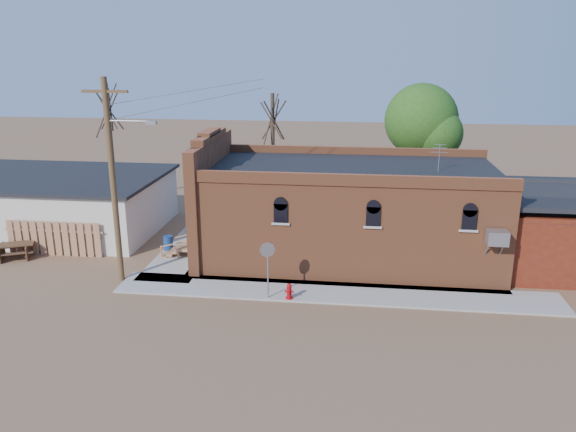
# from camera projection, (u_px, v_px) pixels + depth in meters

# --- Properties ---
(ground) EXTENTS (120.00, 120.00, 0.00)m
(ground) POSITION_uv_depth(u_px,v_px,m) (298.00, 301.00, 23.40)
(ground) COLOR brown
(ground) RESTS_ON ground
(sidewalk_south) EXTENTS (19.00, 2.20, 0.08)m
(sidewalk_south) POSITION_uv_depth(u_px,v_px,m) (335.00, 293.00, 24.06)
(sidewalk_south) COLOR #9E9991
(sidewalk_south) RESTS_ON ground
(sidewalk_west) EXTENTS (2.60, 10.00, 0.08)m
(sidewalk_west) POSITION_uv_depth(u_px,v_px,m) (193.00, 245.00, 29.83)
(sidewalk_west) COLOR #9E9991
(sidewalk_west) RESTS_ON ground
(brick_bar) EXTENTS (16.40, 7.97, 6.30)m
(brick_bar) POSITION_uv_depth(u_px,v_px,m) (343.00, 212.00, 27.76)
(brick_bar) COLOR #A35632
(brick_bar) RESTS_ON ground
(red_shed) EXTENTS (5.40, 6.40, 4.30)m
(red_shed) POSITION_uv_depth(u_px,v_px,m) (551.00, 220.00, 26.62)
(red_shed) COLOR #601910
(red_shed) RESTS_ON ground
(wood_fence) EXTENTS (5.20, 0.10, 1.80)m
(wood_fence) POSITION_uv_depth(u_px,v_px,m) (54.00, 239.00, 28.26)
(wood_fence) COLOR #986444
(wood_fence) RESTS_ON ground
(utility_pole) EXTENTS (3.12, 0.26, 9.00)m
(utility_pole) POSITION_uv_depth(u_px,v_px,m) (114.00, 177.00, 24.13)
(utility_pole) COLOR brown
(utility_pole) RESTS_ON ground
(tree_bare_near) EXTENTS (2.80, 2.80, 7.65)m
(tree_bare_near) POSITION_uv_depth(u_px,v_px,m) (273.00, 119.00, 34.40)
(tree_bare_near) COLOR #4E3E2D
(tree_bare_near) RESTS_ON ground
(tree_bare_far) EXTENTS (2.80, 2.80, 8.16)m
(tree_bare_far) POSITION_uv_depth(u_px,v_px,m) (108.00, 108.00, 36.54)
(tree_bare_far) COLOR #4E3E2D
(tree_bare_far) RESTS_ON ground
(tree_leafy) EXTENTS (4.40, 4.40, 8.15)m
(tree_leafy) POSITION_uv_depth(u_px,v_px,m) (421.00, 120.00, 33.82)
(tree_leafy) COLOR #4E3E2D
(tree_leafy) RESTS_ON ground
(fire_hydrant) EXTENTS (0.37, 0.34, 0.67)m
(fire_hydrant) POSITION_uv_depth(u_px,v_px,m) (289.00, 291.00, 23.32)
(fire_hydrant) COLOR #A3090E
(fire_hydrant) RESTS_ON sidewalk_south
(stop_sign) EXTENTS (0.63, 0.32, 2.47)m
(stop_sign) POSITION_uv_depth(u_px,v_px,m) (268.00, 255.00, 22.98)
(stop_sign) COLOR #97969B
(stop_sign) RESTS_ON sidewalk_south
(trash_barrel) EXTENTS (0.58, 0.58, 0.76)m
(trash_barrel) POSITION_uv_depth(u_px,v_px,m) (168.00, 243.00, 28.95)
(trash_barrel) COLOR navy
(trash_barrel) RESTS_ON sidewalk_west
(picnic_table) EXTENTS (2.23, 2.00, 0.76)m
(picnic_table) POSITION_uv_depth(u_px,v_px,m) (15.00, 249.00, 28.01)
(picnic_table) COLOR #543621
(picnic_table) RESTS_ON ground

